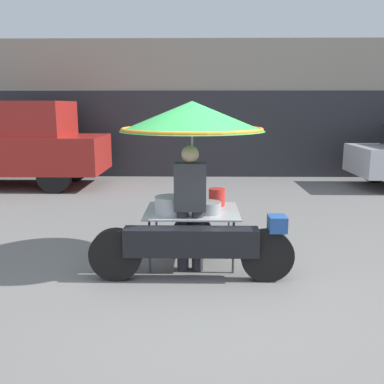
{
  "coord_description": "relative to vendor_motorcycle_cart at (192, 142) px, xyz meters",
  "views": [
    {
      "loc": [
        -0.19,
        -4.41,
        2.0
      ],
      "look_at": [
        -0.28,
        0.87,
        0.93
      ],
      "focal_mm": 40.0,
      "sensor_mm": 36.0,
      "label": 1
    }
  ],
  "objects": [
    {
      "name": "vendor_motorcycle_cart",
      "position": [
        0.0,
        0.0,
        0.0
      ],
      "size": [
        2.36,
        1.8,
        2.06
      ],
      "color": "black",
      "rests_on": "ground"
    },
    {
      "name": "pickup_truck",
      "position": [
        -4.63,
        5.25,
        -0.56
      ],
      "size": [
        4.98,
        1.87,
        2.1
      ],
      "color": "black",
      "rests_on": "ground"
    },
    {
      "name": "ground_plane",
      "position": [
        0.27,
        -0.84,
        -1.56
      ],
      "size": [
        36.0,
        36.0,
        0.0
      ],
      "primitive_type": "plane",
      "color": "slate"
    },
    {
      "name": "shopfront_building",
      "position": [
        0.27,
        7.86,
        0.32
      ],
      "size": [
        28.0,
        2.06,
        3.79
      ],
      "color": "gray",
      "rests_on": "ground"
    },
    {
      "name": "vendor_person",
      "position": [
        -0.02,
        -0.25,
        -0.7
      ],
      "size": [
        0.38,
        0.22,
        1.54
      ],
      "color": "#2D2D33",
      "rests_on": "ground"
    }
  ]
}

